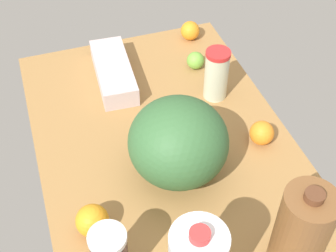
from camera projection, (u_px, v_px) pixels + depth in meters
countertop at (168, 153)px, 141.48cm from camera, size 120.00×76.00×3.00cm
tumbler_cup at (216, 74)px, 151.37cm from camera, size 8.00×8.00×17.91cm
watermelon at (178, 142)px, 125.92cm from camera, size 27.40×27.40×24.33cm
egg_carton at (113, 72)px, 161.21cm from camera, size 31.97×13.44×6.73cm
chocolate_milk_jug at (300, 234)px, 104.55cm from camera, size 12.06×12.06×28.46cm
lemon_far_back at (195, 243)px, 114.13cm from camera, size 7.03×7.03×7.03cm
orange_by_jug at (92, 221)px, 117.74cm from camera, size 8.52×8.52×8.52cm
orange_beside_bowl at (262, 133)px, 140.12cm from camera, size 7.43×7.43×7.43cm
orange_near_front at (190, 31)px, 178.45cm from camera, size 7.22×7.22×7.22cm
lime_loose at (195, 60)px, 166.12cm from camera, size 6.24×6.24×6.24cm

